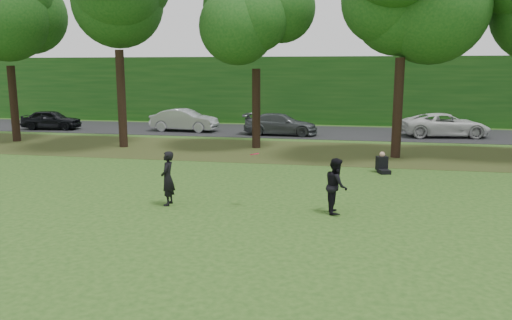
{
  "coord_description": "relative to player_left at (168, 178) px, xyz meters",
  "views": [
    {
      "loc": [
        1.99,
        -11.68,
        4.13
      ],
      "look_at": [
        -0.96,
        3.42,
        1.3
      ],
      "focal_mm": 35.0,
      "sensor_mm": 36.0,
      "label": 1
    }
  ],
  "objects": [
    {
      "name": "player_left",
      "position": [
        0.0,
        0.0,
        0.0
      ],
      "size": [
        0.44,
        0.64,
        1.67
      ],
      "primitive_type": "imported",
      "rotation": [
        0.0,
        0.0,
        -1.5
      ],
      "color": "black",
      "rests_on": "ground"
    },
    {
      "name": "parked_cars",
      "position": [
        3.19,
        17.51,
        -0.12
      ],
      "size": [
        40.02,
        3.8,
        1.47
      ],
      "color": "black",
      "rests_on": "street"
    },
    {
      "name": "leaf_litter",
      "position": [
        3.5,
        10.65,
        -0.83
      ],
      "size": [
        60.0,
        7.0,
        0.01
      ],
      "primitive_type": "cube",
      "color": "#463619",
      "rests_on": "ground"
    },
    {
      "name": "street",
      "position": [
        3.5,
        18.65,
        -0.82
      ],
      "size": [
        70.0,
        7.0,
        0.02
      ],
      "primitive_type": "cube",
      "color": "black",
      "rests_on": "ground"
    },
    {
      "name": "player_right",
      "position": [
        5.07,
        0.13,
        -0.03
      ],
      "size": [
        0.72,
        0.87,
        1.61
      ],
      "primitive_type": "imported",
      "rotation": [
        0.0,
        0.0,
        1.72
      ],
      "color": "black",
      "rests_on": "ground"
    },
    {
      "name": "far_hedge",
      "position": [
        3.5,
        24.65,
        1.67
      ],
      "size": [
        70.0,
        3.0,
        5.0
      ],
      "primitive_type": "cube",
      "color": "#154814",
      "rests_on": "ground"
    },
    {
      "name": "frisbee",
      "position": [
        2.66,
        0.23,
        0.8
      ],
      "size": [
        0.37,
        0.38,
        0.11
      ],
      "color": "#E61342",
      "rests_on": "ground"
    },
    {
      "name": "ground",
      "position": [
        3.5,
        -2.35,
        -0.83
      ],
      "size": [
        120.0,
        120.0,
        0.0
      ],
      "primitive_type": "plane",
      "color": "#244917",
      "rests_on": "ground"
    },
    {
      "name": "seated_person",
      "position": [
        6.71,
        6.28,
        -0.52
      ],
      "size": [
        0.61,
        0.82,
        0.83
      ],
      "rotation": [
        0.0,
        0.0,
        0.3
      ],
      "color": "black",
      "rests_on": "ground"
    }
  ]
}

